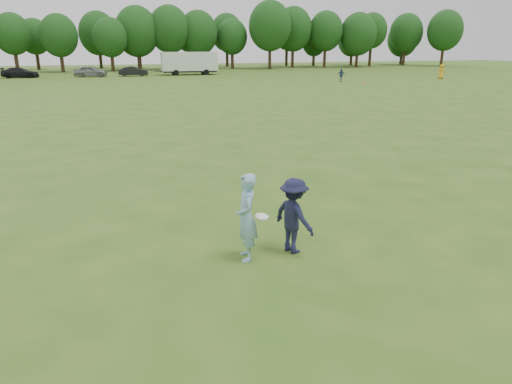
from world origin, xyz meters
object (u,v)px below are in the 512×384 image
player_far_b (341,75)px  player_far_c (441,72)px  car_f (133,71)px  cargo_trailer (189,62)px  defender (294,216)px  car_d (20,73)px  thrower (247,217)px  car_e (91,71)px  field_cone (364,82)px

player_far_b → player_far_c: player_far_c is taller
car_f → cargo_trailer: cargo_trailer is taller
defender → car_f: size_ratio=0.41×
player_far_b → car_f: (-23.11, 17.67, -0.10)m
player_far_c → car_d: player_far_c is taller
car_d → cargo_trailer: size_ratio=0.51×
thrower → car_e: (-4.44, 59.90, -0.18)m
car_f → car_e: bearing=95.6°
player_far_c → car_e: bearing=-6.2°
car_e → player_far_c: bearing=-106.0°
player_far_b → car_d: 42.08m
car_e → field_cone: 36.77m
defender → car_e: bearing=-16.7°
player_far_c → car_e: size_ratio=0.43×
player_far_c → field_cone: (-13.37, -3.67, -0.78)m
defender → player_far_c: bearing=-63.8°
car_e → car_f: (5.68, -0.16, -0.08)m
defender → car_e: size_ratio=0.38×
thrower → player_far_b: 48.62m
player_far_c → car_d: (-52.11, 18.66, -0.26)m
car_e → field_cone: size_ratio=14.49×
thrower → cargo_trailer: bearing=179.0°
car_f → field_cone: size_ratio=13.37×
car_f → defender: bearing=-173.0°
player_far_b → car_f: bearing=-172.5°
thrower → defender: thrower is taller
car_e → car_f: car_e is taller
player_far_b → player_far_c: (14.41, 0.03, 0.17)m
defender → cargo_trailer: size_ratio=0.18×
player_far_c → car_f: 41.47m
car_d → car_e: 8.94m
thrower → car_f: size_ratio=0.46×
player_far_c → cargo_trailer: 34.69m
car_d → car_e: bearing=-91.3°
thrower → defender: size_ratio=1.12×
car_f → car_d: bearing=93.2°
car_d → car_e: (8.90, -0.87, 0.07)m
car_f → thrower: bearing=-174.0°
thrower → field_cone: bearing=154.3°
player_far_c → car_d: size_ratio=0.40×
player_far_b → field_cone: (1.05, -3.64, -0.61)m
car_f → field_cone: car_f is taller
defender → field_cone: defender is taller
car_d → player_far_c: bearing=-105.4°
defender → cargo_trailer: cargo_trailer is taller
field_cone → cargo_trailer: size_ratio=0.03×
player_far_b → car_e: (-28.79, 17.83, -0.02)m
thrower → player_far_b: (24.35, 42.08, -0.16)m
car_e → cargo_trailer: cargo_trailer is taller
defender → field_cone: bearing=-54.3°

